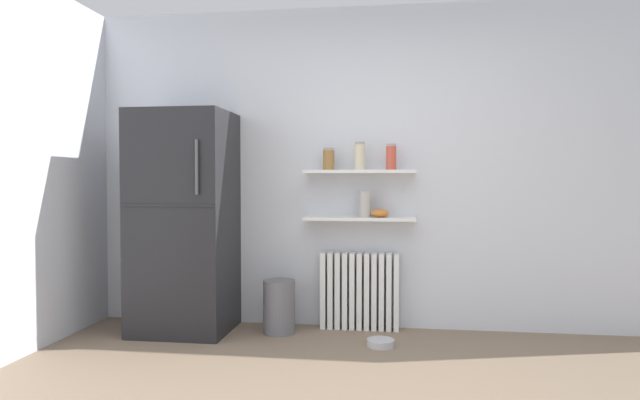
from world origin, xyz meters
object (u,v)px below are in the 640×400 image
object	(u,v)px
refrigerator	(184,222)
storage_jar_1	(360,156)
storage_jar_2	(391,157)
shelf_bowl	(380,213)
pet_food_bowl	(381,343)
vase	(365,204)
trash_bin	(279,307)
storage_jar_0	(329,159)
radiator	(360,291)

from	to	relation	value
refrigerator	storage_jar_1	bearing A→B (deg)	8.92
storage_jar_2	shelf_bowl	xyz separation A→B (m)	(-0.09, 0.00, -0.44)
shelf_bowl	pet_food_bowl	world-z (taller)	shelf_bowl
vase	trash_bin	distance (m)	1.05
storage_jar_1	refrigerator	bearing A→B (deg)	-171.08
storage_jar_0	pet_food_bowl	world-z (taller)	storage_jar_0
radiator	storage_jar_0	xyz separation A→B (m)	(-0.25, -0.03, 1.06)
refrigerator	shelf_bowl	size ratio (longest dim) A/B	12.11
refrigerator	storage_jar_0	distance (m)	1.25
refrigerator	radiator	distance (m)	1.50
vase	shelf_bowl	distance (m)	0.14
shelf_bowl	vase	bearing A→B (deg)	180.00
vase	shelf_bowl	world-z (taller)	vase
radiator	shelf_bowl	distance (m)	0.65
radiator	trash_bin	xyz separation A→B (m)	(-0.62, -0.21, -0.10)
pet_food_bowl	trash_bin	bearing A→B (deg)	163.11
shelf_bowl	storage_jar_0	bearing A→B (deg)	180.00
storage_jar_0	refrigerator	bearing A→B (deg)	-169.16
refrigerator	storage_jar_2	size ratio (longest dim) A/B	8.50
radiator	refrigerator	bearing A→B (deg)	-169.86
vase	pet_food_bowl	size ratio (longest dim) A/B	1.04
storage_jar_0	shelf_bowl	size ratio (longest dim) A/B	1.23
storage_jar_1	shelf_bowl	world-z (taller)	storage_jar_1
storage_jar_1	pet_food_bowl	bearing A→B (deg)	-66.43
radiator	storage_jar_2	world-z (taller)	storage_jar_2
storage_jar_0	vase	world-z (taller)	storage_jar_0
radiator	storage_jar_0	world-z (taller)	storage_jar_0
storage_jar_2	shelf_bowl	distance (m)	0.45
refrigerator	radiator	bearing A→B (deg)	10.14
vase	shelf_bowl	bearing A→B (deg)	0.00
storage_jar_1	storage_jar_2	xyz separation A→B (m)	(0.25, -0.00, -0.01)
vase	radiator	bearing A→B (deg)	142.79
radiator	pet_food_bowl	size ratio (longest dim) A/B	3.16
radiator	storage_jar_2	bearing A→B (deg)	-6.91
radiator	pet_food_bowl	distance (m)	0.56
vase	shelf_bowl	size ratio (longest dim) A/B	1.43
trash_bin	storage_jar_0	bearing A→B (deg)	25.79
storage_jar_1	shelf_bowl	distance (m)	0.48
storage_jar_1	vase	bearing A→B (deg)	0.00
radiator	vase	distance (m)	0.70
refrigerator	shelf_bowl	xyz separation A→B (m)	(1.54, 0.22, 0.07)
refrigerator	vase	world-z (taller)	refrigerator
pet_food_bowl	shelf_bowl	bearing A→B (deg)	92.94
shelf_bowl	pet_food_bowl	distance (m)	1.00
shelf_bowl	storage_jar_1	bearing A→B (deg)	180.00
vase	trash_bin	bearing A→B (deg)	-164.82
trash_bin	pet_food_bowl	distance (m)	0.85
vase	storage_jar_0	bearing A→B (deg)	180.00
vase	pet_food_bowl	xyz separation A→B (m)	(0.14, -0.42, -0.98)
refrigerator	pet_food_bowl	xyz separation A→B (m)	(1.56, -0.20, -0.84)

